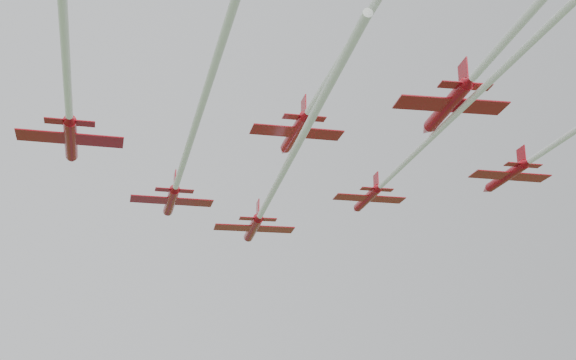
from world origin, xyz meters
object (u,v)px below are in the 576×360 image
object	(u,v)px
jet_row2_right	(424,145)
jet_row4_right	(490,58)
jet_row2_left	(184,159)
jet_row3_mid	(329,78)
jet_lead	(271,196)
jet_row3_left	(69,103)

from	to	relation	value
jet_row2_right	jet_row4_right	distance (m)	17.10
jet_row2_left	jet_row3_mid	size ratio (longest dim) A/B	1.06
jet_row3_mid	jet_row4_right	size ratio (longest dim) A/B	1.13
jet_row2_left	jet_lead	bearing A→B (deg)	47.72
jet_lead	jet_row4_right	xyz separation A→B (m)	(7.30, -31.59, 2.44)
jet_row2_left	jet_row3_left	world-z (taller)	jet_row3_left
jet_row3_mid	jet_row4_right	distance (m)	12.65
jet_row2_left	jet_row4_right	distance (m)	28.56
jet_lead	jet_row3_mid	distance (m)	24.03
jet_row2_right	jet_row3_mid	distance (m)	15.94
jet_lead	jet_row3_left	bearing A→B (deg)	-139.97
jet_lead	jet_row2_left	world-z (taller)	jet_lead
jet_row3_mid	jet_lead	bearing A→B (deg)	90.21
jet_row3_left	jet_row4_right	size ratio (longest dim) A/B	0.99
jet_lead	jet_row2_right	bearing A→B (deg)	-45.67
jet_lead	jet_row3_mid	size ratio (longest dim) A/B	1.13
jet_row2_left	jet_row2_right	world-z (taller)	jet_row2_right
jet_row3_mid	jet_row3_left	bearing A→B (deg)	158.61
jet_row2_left	jet_row3_mid	bearing A→B (deg)	-50.84
jet_row4_right	jet_row2_left	bearing A→B (deg)	140.99
jet_row3_left	jet_row2_right	bearing A→B (deg)	2.94
jet_row2_right	jet_row3_left	bearing A→B (deg)	-175.41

